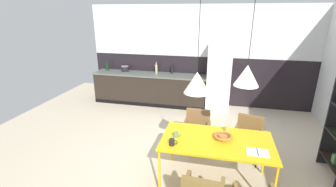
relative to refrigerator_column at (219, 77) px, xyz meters
name	(u,v)px	position (x,y,z in m)	size (l,w,h in m)	color
ground_plane	(177,173)	(-0.55, -3.01, -0.91)	(8.92, 8.92, 0.00)	beige
back_wall_splashback_dark	(199,80)	(-0.55, 0.36, -0.22)	(6.32, 0.12, 1.38)	black
back_wall_panel_upper	(202,31)	(-0.55, 0.36, 1.16)	(6.32, 0.12, 1.38)	silver
kitchen_counter	(150,89)	(-1.94, 0.00, -0.46)	(3.26, 0.63, 0.89)	black
refrigerator_column	(219,77)	(0.00, 0.00, 0.00)	(0.61, 0.60, 1.82)	silver
dining_table	(217,143)	(0.06, -3.11, -0.20)	(1.63, 0.91, 0.76)	gold
armchair_by_stool	(197,126)	(-0.33, -2.17, -0.41)	(0.50, 0.48, 0.78)	brown
armchair_corner_seat	(249,132)	(0.62, -2.26, -0.40)	(0.57, 0.56, 0.79)	brown
fruit_bowl	(223,136)	(0.15, -3.05, -0.11)	(0.28, 0.28, 0.07)	#B2662D
open_book	(258,152)	(0.61, -3.33, -0.15)	(0.29, 0.21, 0.02)	white
mug_tall_blue	(176,135)	(-0.55, -3.15, -0.11)	(0.12, 0.08, 0.08)	#5B8456
mug_short_terracotta	(172,142)	(-0.56, -3.39, -0.10)	(0.12, 0.08, 0.10)	black
mug_white_ceramic	(227,129)	(0.21, -2.77, -0.11)	(0.12, 0.08, 0.08)	gold
cooking_pot	(125,69)	(-2.73, 0.11, 0.06)	(0.21, 0.21, 0.19)	black
bottle_vinegar_dark	(156,69)	(-1.77, 0.12, 0.11)	(0.07, 0.07, 0.32)	tan
bottle_oil_tall	(172,70)	(-1.33, 0.18, 0.09)	(0.06, 0.06, 0.29)	black
bottle_wine_green	(107,66)	(-3.29, 0.10, 0.10)	(0.07, 0.07, 0.29)	#0F3319
pendant_lamp_over_table_near	(197,82)	(-0.26, -3.13, 0.73)	(0.37, 0.37, 1.23)	black
pendant_lamp_over_table_far	(247,75)	(0.39, -3.06, 0.85)	(0.34, 0.34, 1.10)	black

